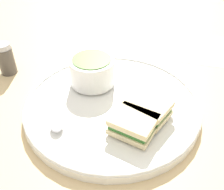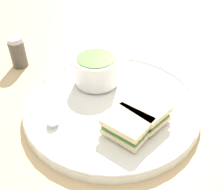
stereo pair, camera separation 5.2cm
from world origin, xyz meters
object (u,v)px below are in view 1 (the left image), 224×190
(spoon, at_px, (57,122))
(salt_shaker, at_px, (6,59))
(sandwich_half_near, at_px, (133,124))
(soup_bowl, at_px, (92,71))
(sandwich_half_far, at_px, (148,109))

(spoon, relative_size, salt_shaker, 1.52)
(sandwich_half_near, bearing_deg, soup_bowl, 20.00)
(sandwich_half_far, height_order, salt_shaker, salt_shaker)
(sandwich_half_near, height_order, salt_shaker, salt_shaker)
(sandwich_half_near, xyz_separation_m, sandwich_half_far, (0.04, -0.04, 0.00))
(salt_shaker, bearing_deg, sandwich_half_far, -127.33)
(soup_bowl, height_order, sandwich_half_far, soup_bowl)
(soup_bowl, distance_m, salt_shaker, 0.22)
(soup_bowl, distance_m, spoon, 0.15)
(sandwich_half_near, bearing_deg, spoon, 74.64)
(sandwich_half_far, bearing_deg, sandwich_half_near, 134.61)
(spoon, bearing_deg, sandwich_half_near, 74.31)
(sandwich_half_near, relative_size, sandwich_half_far, 1.00)
(soup_bowl, relative_size, sandwich_half_near, 0.99)
(spoon, height_order, salt_shaker, salt_shaker)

